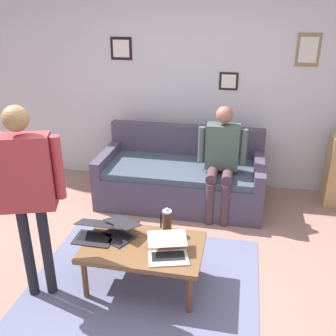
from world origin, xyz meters
name	(u,v)px	position (x,y,z in m)	size (l,w,h in m)	color
ground_plane	(157,278)	(0.00, 0.00, 0.00)	(7.68, 7.68, 0.00)	#976F62
area_rug	(141,291)	(0.09, 0.20, 0.00)	(2.02, 1.93, 0.01)	slate
back_wall	(194,84)	(0.00, -2.20, 1.35)	(7.04, 0.11, 2.70)	silver
couch	(181,178)	(0.04, -1.55, 0.30)	(1.98, 0.95, 0.88)	#484054
coffee_table	(143,250)	(0.09, 0.10, 0.37)	(1.02, 0.64, 0.42)	brown
laptop_left	(119,232)	(0.34, 0.01, 0.46)	(0.39, 0.40, 0.14)	#28282D
laptop_center	(168,251)	(-0.14, 0.20, 0.46)	(0.40, 0.41, 0.13)	silver
laptop_right	(95,233)	(0.54, 0.07, 0.46)	(0.34, 0.30, 0.15)	#28282D
french_press	(167,221)	(-0.07, -0.14, 0.53)	(0.10, 0.08, 0.25)	#4C3323
person_standing	(26,182)	(0.93, 0.38, 1.07)	(0.58, 0.31, 1.67)	black
person_seated	(222,156)	(-0.46, -1.32, 0.73)	(0.55, 0.51, 1.28)	#4A333B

